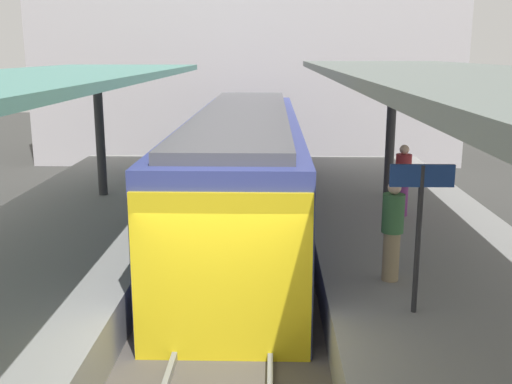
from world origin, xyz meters
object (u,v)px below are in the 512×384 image
passenger_mid_platform (392,229)px  platform_sign (420,205)px  commuter_train (244,171)px  passenger_near_bench (403,179)px

passenger_mid_platform → platform_sign: bearing=-85.1°
commuter_train → passenger_mid_platform: commuter_train is taller
platform_sign → passenger_mid_platform: 1.48m
commuter_train → passenger_near_bench: 4.07m
commuter_train → platform_sign: (2.83, -6.97, 0.90)m
platform_sign → passenger_mid_platform: size_ratio=1.30×
platform_sign → passenger_near_bench: (0.93, 5.41, -0.76)m
commuter_train → platform_sign: size_ratio=6.38×
commuter_train → passenger_near_bench: commuter_train is taller
commuter_train → passenger_near_bench: (3.76, -1.56, 0.14)m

